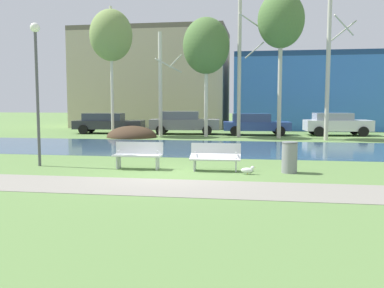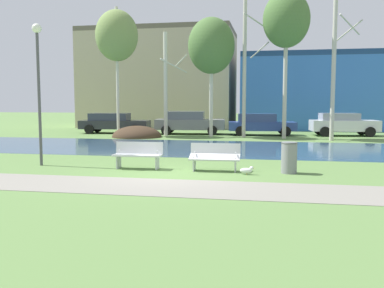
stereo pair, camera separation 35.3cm
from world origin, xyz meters
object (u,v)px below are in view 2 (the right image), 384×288
parked_wagon_fourth_white (343,124)px  parked_sedan_second_grey (189,122)px  bench_right (215,156)px  trash_bin (289,157)px  streetlamp (38,70)px  seagull (247,170)px  parked_van_nearest_dark (114,122)px  parked_hatch_third_blue (260,124)px  bench_left (138,154)px

parked_wagon_fourth_white → parked_sedan_second_grey: bearing=-178.2°
bench_right → parked_wagon_fourth_white: (6.29, 15.57, 0.31)m
trash_bin → parked_wagon_fourth_white: bearing=75.7°
streetlamp → bench_right: bearing=-0.7°
seagull → parked_van_nearest_dark: (-10.21, 15.59, 0.62)m
bench_right → trash_bin: (2.30, -0.03, 0.03)m
trash_bin → bench_right: bearing=179.4°
streetlamp → seagull: bearing=-4.8°
seagull → parked_van_nearest_dark: 18.65m
seagull → bench_right: bearing=153.4°
bench_right → parked_van_nearest_dark: 17.64m
streetlamp → parked_wagon_fourth_white: bearing=51.4°
seagull → parked_sedan_second_grey: parked_sedan_second_grey is taller
parked_hatch_third_blue → parked_van_nearest_dark: bearing=-179.7°
bench_right → parked_sedan_second_grey: bearing=104.0°
trash_bin → seagull: size_ratio=2.16×
bench_right → parked_hatch_third_blue: size_ratio=0.36×
trash_bin → streetlamp: streetlamp is taller
streetlamp → parked_wagon_fourth_white: streetlamp is taller
parked_hatch_third_blue → streetlamp: bearing=-115.2°
trash_bin → parked_van_nearest_dark: (-11.47, 15.09, 0.25)m
seagull → parked_sedan_second_grey: (-4.86, 15.78, 0.68)m
parked_van_nearest_dark → bench_left: bearing=-66.3°
bench_right → bench_left: bearing=180.0°
bench_right → streetlamp: bearing=179.3°
trash_bin → parked_sedan_second_grey: size_ratio=0.20×
streetlamp → parked_sedan_second_grey: streetlamp is taller
streetlamp → parked_sedan_second_grey: bearing=81.6°
parked_sedan_second_grey → parked_wagon_fourth_white: (10.10, 0.31, -0.03)m
bench_right → parked_hatch_third_blue: parked_hatch_third_blue is taller
seagull → parked_sedan_second_grey: size_ratio=0.09×
bench_left → trash_bin: (4.85, -0.03, 0.03)m
parked_van_nearest_dark → parked_wagon_fourth_white: size_ratio=1.14×
bench_left → trash_bin: trash_bin is taller
bench_left → parked_hatch_third_blue: size_ratio=0.36×
seagull → parked_sedan_second_grey: bearing=107.1°
bench_left → seagull: (3.59, -0.52, -0.34)m
bench_right → seagull: (1.04, -0.52, -0.34)m
parked_sedan_second_grey → parked_wagon_fourth_white: 10.10m
parked_van_nearest_dark → trash_bin: bearing=-52.8°
bench_right → parked_hatch_third_blue: 15.17m
streetlamp → parked_sedan_second_grey: size_ratio=1.00×
bench_right → parked_wagon_fourth_white: 16.79m
bench_left → parked_hatch_third_blue: parked_hatch_third_blue is taller
bench_right → parked_sedan_second_grey: 15.73m
trash_bin → parked_sedan_second_grey: parked_sedan_second_grey is taller
streetlamp → parked_van_nearest_dark: (-3.10, 15.00, -2.51)m
parked_sedan_second_grey → parked_hatch_third_blue: 4.84m
bench_left → seagull: bench_left is taller
seagull → parked_hatch_third_blue: size_ratio=0.10×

